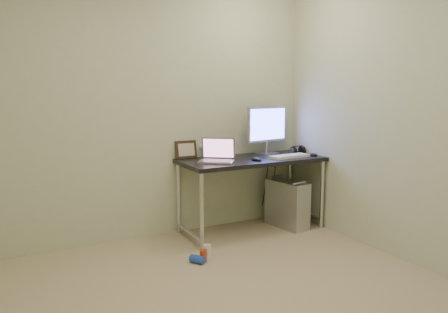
# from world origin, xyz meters

# --- Properties ---
(wall_back) EXTENTS (3.50, 0.02, 2.50)m
(wall_back) POSITION_xyz_m (0.00, 1.75, 1.25)
(wall_back) COLOR beige
(wall_back) RESTS_ON ground
(wall_right) EXTENTS (0.02, 3.50, 2.50)m
(wall_right) POSITION_xyz_m (1.75, 0.00, 1.25)
(wall_right) COLOR beige
(wall_right) RESTS_ON ground
(desk) EXTENTS (1.45, 0.63, 0.75)m
(desk) POSITION_xyz_m (1.02, 1.43, 0.66)
(desk) COLOR black
(desk) RESTS_ON ground
(tower_computer) EXTENTS (0.28, 0.50, 0.52)m
(tower_computer) POSITION_xyz_m (1.41, 1.36, 0.25)
(tower_computer) COLOR #B2B2B6
(tower_computer) RESTS_ON ground
(cable_a) EXTENTS (0.01, 0.16, 0.69)m
(cable_a) POSITION_xyz_m (1.36, 1.70, 0.40)
(cable_a) COLOR black
(cable_a) RESTS_ON ground
(cable_b) EXTENTS (0.02, 0.11, 0.71)m
(cable_b) POSITION_xyz_m (1.45, 1.68, 0.38)
(cable_b) COLOR black
(cable_b) RESTS_ON ground
(can_red) EXTENTS (0.07, 0.07, 0.11)m
(can_red) POSITION_xyz_m (0.23, 0.90, 0.05)
(can_red) COLOR #B83C1C
(can_red) RESTS_ON ground
(can_white) EXTENTS (0.07, 0.07, 0.13)m
(can_white) POSITION_xyz_m (0.29, 0.95, 0.06)
(can_white) COLOR white
(can_white) RESTS_ON ground
(can_blue) EXTENTS (0.13, 0.14, 0.07)m
(can_blue) POSITION_xyz_m (0.17, 0.90, 0.03)
(can_blue) COLOR blue
(can_blue) RESTS_ON ground
(laptop) EXTENTS (0.42, 0.40, 0.22)m
(laptop) POSITION_xyz_m (0.61, 1.40, 0.80)
(laptop) COLOR #AAA9B0
(laptop) RESTS_ON desk
(monitor) EXTENTS (0.53, 0.20, 0.51)m
(monitor) POSITION_xyz_m (1.31, 1.61, 1.05)
(monitor) COLOR #AAA9B0
(monitor) RESTS_ON desk
(keyboard) EXTENTS (0.44, 0.18, 0.03)m
(keyboard) POSITION_xyz_m (1.38, 1.29, 0.76)
(keyboard) COLOR white
(keyboard) RESTS_ON desk
(mouse_right) EXTENTS (0.10, 0.12, 0.04)m
(mouse_right) POSITION_xyz_m (1.66, 1.27, 0.77)
(mouse_right) COLOR black
(mouse_right) RESTS_ON desk
(mouse_left) EXTENTS (0.10, 0.13, 0.04)m
(mouse_left) POSITION_xyz_m (0.97, 1.28, 0.77)
(mouse_left) COLOR black
(mouse_left) RESTS_ON desk
(headphones) EXTENTS (0.15, 0.09, 0.10)m
(headphones) POSITION_xyz_m (1.64, 1.51, 0.78)
(headphones) COLOR black
(headphones) RESTS_ON desk
(picture_frame) EXTENTS (0.22, 0.06, 0.18)m
(picture_frame) POSITION_xyz_m (0.43, 1.73, 0.84)
(picture_frame) COLOR black
(picture_frame) RESTS_ON desk
(webcam) EXTENTS (0.05, 0.04, 0.13)m
(webcam) POSITION_xyz_m (0.60, 1.72, 0.85)
(webcam) COLOR silver
(webcam) RESTS_ON desk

